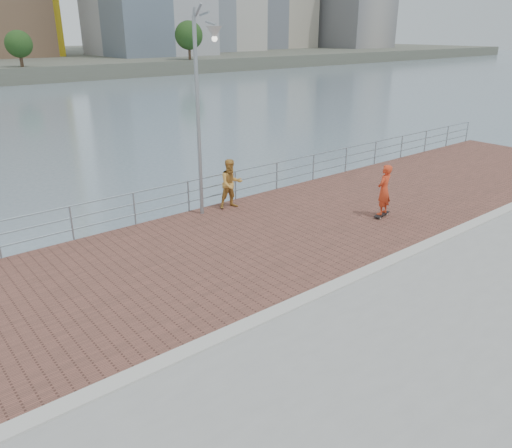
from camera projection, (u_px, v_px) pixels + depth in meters
water at (306, 367)px, 12.66m from camera, size 400.00×400.00×0.00m
brick_lane at (221, 250)px, 14.52m from camera, size 40.00×6.80×0.02m
curb at (309, 297)px, 11.92m from camera, size 40.00×0.40×0.06m
guardrail at (162, 199)px, 16.73m from camera, size 39.06×0.06×1.13m
street_lamp at (205, 79)px, 15.34m from camera, size 0.47×1.36×6.41m
skateboard at (382, 214)px, 17.04m from camera, size 0.84×0.37×0.09m
skateboarder at (384, 190)px, 16.72m from camera, size 0.70×0.53×1.72m
bystander at (231, 184)px, 17.59m from camera, size 0.97×0.83×1.77m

